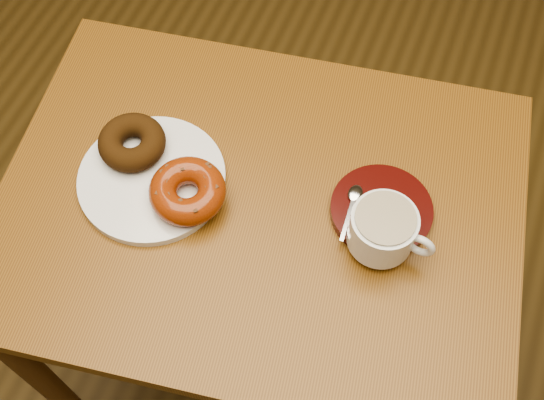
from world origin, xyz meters
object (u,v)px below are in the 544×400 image
(cafe_table, at_px, (260,238))
(coffee_cup, at_px, (384,229))
(donut_plate, at_px, (152,179))
(saucer, at_px, (381,210))

(cafe_table, relative_size, coffee_cup, 6.90)
(donut_plate, distance_m, saucer, 0.32)
(cafe_table, bearing_deg, coffee_cup, -8.89)
(saucer, height_order, coffee_cup, coffee_cup)
(cafe_table, height_order, donut_plate, donut_plate)
(donut_plate, bearing_deg, saucer, 11.91)
(cafe_table, bearing_deg, saucer, 7.46)
(cafe_table, xyz_separation_m, coffee_cup, (0.17, -0.00, 0.15))
(saucer, relative_size, coffee_cup, 1.21)
(saucer, bearing_deg, cafe_table, -164.42)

